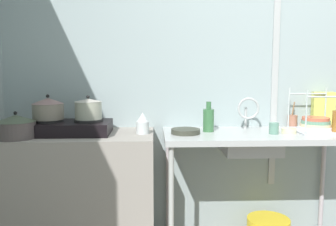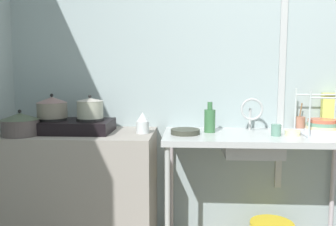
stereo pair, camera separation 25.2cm
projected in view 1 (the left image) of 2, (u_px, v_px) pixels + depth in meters
wall_back at (278, 67)px, 2.85m from camera, size 5.12×0.10×2.73m
wall_metal_strip at (276, 49)px, 2.78m from camera, size 0.05×0.01×2.18m
counter_concrete at (77, 194)px, 2.56m from camera, size 1.11×0.58×0.89m
counter_sink at (256, 143)px, 2.57m from camera, size 1.34×0.58×0.89m
stove at (69, 127)px, 2.50m from camera, size 0.58×0.35×0.11m
pot_on_left_burner at (48, 108)px, 2.48m from camera, size 0.22×0.22×0.17m
pot_on_right_burner at (88, 109)px, 2.49m from camera, size 0.19×0.19×0.17m
pot_beside_stove at (16, 127)px, 2.34m from camera, size 0.26×0.26×0.18m
percolator at (143, 123)px, 2.51m from camera, size 0.09×0.09×0.15m
sink_basin at (250, 143)px, 2.57m from camera, size 0.40×0.34×0.15m
faucet at (248, 110)px, 2.67m from camera, size 0.17×0.09×0.25m
frying_pan at (186, 131)px, 2.52m from camera, size 0.21×0.21×0.03m
dish_rack at (315, 125)px, 2.60m from camera, size 0.31×0.34×0.32m
cup_by_rack at (274, 128)px, 2.51m from camera, size 0.07×0.07×0.08m
small_bowl_on_drainboard at (289, 131)px, 2.54m from camera, size 0.10×0.10×0.04m
bottle_by_sink at (208, 119)px, 2.60m from camera, size 0.08×0.08×0.22m
cereal_box at (323, 110)px, 2.80m from camera, size 0.17×0.10×0.28m
utensil_jar at (292, 121)px, 2.80m from camera, size 0.08×0.08×0.20m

